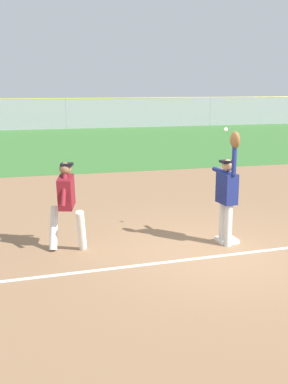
% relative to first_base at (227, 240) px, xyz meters
% --- Properties ---
extents(ground_plane, '(80.51, 80.51, 0.00)m').
position_rel_first_base_xyz_m(ground_plane, '(-0.47, -0.52, -0.04)').
color(ground_plane, '#936D4C').
extents(outfield_grass, '(43.60, 17.71, 0.01)m').
position_rel_first_base_xyz_m(outfield_grass, '(-0.47, 17.18, -0.04)').
color(outfield_grass, '#3D7533').
rests_on(outfield_grass, ground_plane).
extents(chalk_foul_line, '(11.99, 0.69, 0.01)m').
position_rel_first_base_xyz_m(chalk_foul_line, '(-4.00, -0.90, -0.04)').
color(chalk_foul_line, white).
rests_on(chalk_foul_line, ground_plane).
extents(first_base, '(0.39, 0.39, 0.08)m').
position_rel_first_base_xyz_m(first_base, '(0.00, 0.00, 0.00)').
color(first_base, white).
rests_on(first_base, ground_plane).
extents(fielder, '(0.31, 0.90, 2.28)m').
position_rel_first_base_xyz_m(fielder, '(-0.10, -0.15, 1.08)').
color(fielder, silver).
rests_on(fielder, ground_plane).
extents(runner, '(0.76, 0.83, 1.72)m').
position_rel_first_base_xyz_m(runner, '(-3.17, 0.33, 0.96)').
color(runner, white).
rests_on(runner, ground_plane).
extents(baseball, '(0.07, 0.07, 0.07)m').
position_rel_first_base_xyz_m(baseball, '(0.01, 0.26, 2.22)').
color(baseball, white).
extents(outfield_fence, '(43.68, 0.08, 2.15)m').
position_rel_first_base_xyz_m(outfield_fence, '(-0.47, 26.03, 1.04)').
color(outfield_fence, '#93999E').
rests_on(outfield_fence, ground_plane).
extents(parked_car_silver, '(4.50, 2.31, 1.25)m').
position_rel_first_base_xyz_m(parked_car_silver, '(-3.57, 30.12, 0.63)').
color(parked_car_silver, '#B7B7BC').
rests_on(parked_car_silver, ground_plane).
extents(parked_car_green, '(4.41, 2.13, 1.25)m').
position_rel_first_base_xyz_m(parked_car_green, '(1.15, 30.22, 0.63)').
color(parked_car_green, '#1E6B33').
rests_on(parked_car_green, ground_plane).
extents(parked_car_blue, '(4.49, 2.30, 1.25)m').
position_rel_first_base_xyz_m(parked_car_blue, '(6.66, 30.01, 0.63)').
color(parked_car_blue, '#23389E').
rests_on(parked_car_blue, ground_plane).
extents(parked_car_red, '(4.51, 2.34, 1.25)m').
position_rel_first_base_xyz_m(parked_car_red, '(11.02, 30.06, 0.63)').
color(parked_car_red, '#B21E1E').
rests_on(parked_car_red, ground_plane).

